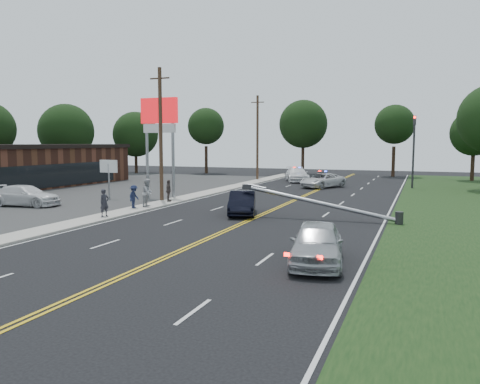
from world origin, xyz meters
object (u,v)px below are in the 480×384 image
at_px(emergency_b, 297,174).
at_px(traffic_signal, 414,145).
at_px(emergency_a, 322,180).
at_px(bystander_d, 169,191).
at_px(bystander_a, 104,203).
at_px(pylon_sign, 159,123).
at_px(crashed_sedan, 242,203).
at_px(bystander_c, 134,197).
at_px(parked_car, 25,196).
at_px(small_sign, 109,170).
at_px(bystander_b, 148,193).
at_px(utility_pole_far, 257,137).
at_px(fallen_streetlight, 328,204).
at_px(waiting_sedan, 317,243).
at_px(utility_pole_mid, 161,134).

bearing_deg(emergency_b, traffic_signal, -38.06).
distance_m(emergency_a, bystander_d, 18.06).
relative_size(bystander_a, bystander_d, 1.01).
xyz_separation_m(pylon_sign, crashed_sedan, (9.32, -5.78, -5.27)).
height_order(bystander_a, bystander_c, bystander_a).
distance_m(crashed_sedan, parked_car, 15.82).
distance_m(pylon_sign, crashed_sedan, 12.16).
height_order(small_sign, bystander_b, small_sign).
bearing_deg(bystander_a, bystander_c, 24.11).
height_order(pylon_sign, bystander_c, pylon_sign).
bearing_deg(utility_pole_far, emergency_a, -35.21).
bearing_deg(fallen_streetlight, traffic_signal, 79.41).
height_order(pylon_sign, fallen_streetlight, pylon_sign).
relative_size(bystander_a, bystander_c, 1.06).
height_order(bystander_b, bystander_d, bystander_b).
distance_m(crashed_sedan, waiting_sedan, 12.28).
height_order(utility_pole_mid, waiting_sedan, utility_pole_mid).
relative_size(utility_pole_far, bystander_a, 6.14).
bearing_deg(fallen_streetlight, emergency_a, 102.26).
bearing_deg(fallen_streetlight, bystander_b, 177.71).
bearing_deg(crashed_sedan, emergency_a, 68.40).
bearing_deg(bystander_a, utility_pole_mid, 24.01).
xyz_separation_m(emergency_a, bystander_b, (-8.13, -19.06, 0.35)).
bearing_deg(crashed_sedan, bystander_d, 137.14).
height_order(pylon_sign, utility_pole_far, utility_pole_far).
bearing_deg(crashed_sedan, parked_car, 168.61).
height_order(small_sign, emergency_a, small_sign).
bearing_deg(bystander_d, crashed_sedan, -128.46).
distance_m(pylon_sign, waiting_sedan, 23.32).
relative_size(small_sign, crashed_sedan, 0.70).
bearing_deg(utility_pole_mid, traffic_signal, 45.80).
height_order(pylon_sign, crashed_sedan, pylon_sign).
bearing_deg(bystander_c, utility_pole_mid, 3.58).
relative_size(emergency_b, bystander_a, 3.49).
bearing_deg(traffic_signal, emergency_b, 163.44).
relative_size(crashed_sedan, parked_car, 0.88).
height_order(utility_pole_far, bystander_d, utility_pole_far).
bearing_deg(parked_car, bystander_c, -90.36).
xyz_separation_m(waiting_sedan, bystander_b, (-13.88, 10.45, 0.28)).
bearing_deg(traffic_signal, pylon_sign, -139.61).
relative_size(utility_pole_far, parked_car, 1.98).
bearing_deg(bystander_b, traffic_signal, -41.38).
bearing_deg(utility_pole_mid, utility_pole_far, 90.00).
relative_size(traffic_signal, parked_car, 1.40).
relative_size(bystander_b, bystander_c, 1.24).
relative_size(small_sign, waiting_sedan, 0.68).
bearing_deg(parked_car, bystander_b, -84.62).
bearing_deg(bystander_c, fallen_streetlight, -91.34).
distance_m(traffic_signal, bystander_c, 28.34).
relative_size(crashed_sedan, bystander_a, 2.72).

